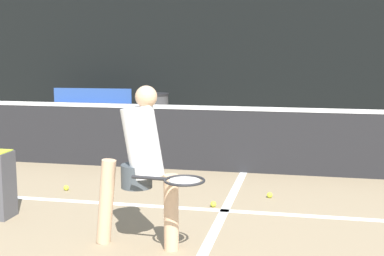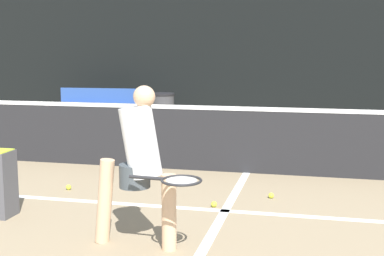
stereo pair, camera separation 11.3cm
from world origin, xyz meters
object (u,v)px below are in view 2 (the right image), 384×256
courtside_bench (98,106)px  parked_car (325,90)px  trash_bin (163,112)px  player_practicing (139,161)px

courtside_bench → parked_car: (4.99, 4.47, 0.10)m
trash_bin → parked_car: size_ratio=0.17×
player_practicing → courtside_bench: player_practicing is taller
courtside_bench → trash_bin: size_ratio=2.24×
courtside_bench → player_practicing: bearing=-67.4°
player_practicing → parked_car: size_ratio=0.31×
player_practicing → trash_bin: bearing=108.4°
courtside_bench → trash_bin: (1.59, -0.24, -0.07)m
player_practicing → parked_car: 11.31m
trash_bin → parked_car: parked_car is taller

